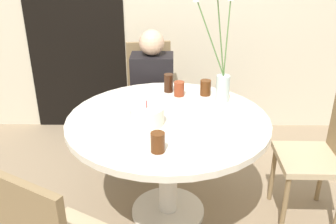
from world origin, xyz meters
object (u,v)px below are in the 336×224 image
birthday_cake (147,116)px  drink_glass_0 (179,89)px  drink_glass_3 (205,88)px  side_plate (242,134)px  drink_glass_1 (169,83)px  chair_left_flank (151,90)px  drink_glass_2 (158,142)px  person_woman (153,99)px  flower_vase (221,70)px  chair_near_front (324,148)px

birthday_cake → drink_glass_0: birthday_cake is taller
drink_glass_3 → side_plate: bearing=-75.2°
side_plate → drink_glass_3: size_ratio=1.59×
drink_glass_0 → drink_glass_1: (-0.07, 0.08, 0.01)m
chair_left_flank → side_plate: chair_left_flank is taller
drink_glass_2 → person_woman: person_woman is taller
birthday_cake → person_woman: bearing=90.7°
flower_vase → chair_left_flank: bearing=125.5°
side_plate → drink_glass_0: drink_glass_0 is taller
birthday_cake → drink_glass_3: birthday_cake is taller
chair_left_flank → person_woman: size_ratio=0.85×
drink_glass_0 → drink_glass_3: 0.18m
side_plate → chair_left_flank: bearing=115.9°
chair_left_flank → drink_glass_0: 0.70m
birthday_cake → drink_glass_0: bearing=65.9°
drink_glass_0 → drink_glass_1: 0.10m
chair_near_front → person_woman: person_woman is taller
chair_left_flank → side_plate: 1.33m
chair_left_flank → drink_glass_0: chair_left_flank is taller
flower_vase → chair_near_front: bearing=-23.9°
chair_left_flank → birthday_cake: (0.04, -1.05, 0.25)m
birthday_cake → person_woman: person_woman is taller
side_plate → drink_glass_1: drink_glass_1 is taller
side_plate → drink_glass_0: 0.67m
drink_glass_2 → drink_glass_3: 0.83m
chair_near_front → person_woman: bearing=-125.5°
flower_vase → birthday_cake: bearing=-143.6°
birthday_cake → drink_glass_0: size_ratio=1.96×
drink_glass_0 → person_woman: 0.57m
drink_glass_1 → person_woman: person_woman is taller
chair_left_flank → drink_glass_3: chair_left_flank is taller
drink_glass_2 → flower_vase: bearing=59.2°
chair_near_front → birthday_cake: (-1.11, -0.06, 0.25)m
drink_glass_1 → person_woman: (-0.14, 0.38, -0.28)m
birthday_cake → side_plate: (0.54, -0.13, -0.05)m
chair_left_flank → drink_glass_2: size_ratio=8.69×
drink_glass_1 → person_woman: size_ratio=0.12×
chair_near_front → side_plate: (-0.57, -0.20, 0.20)m
person_woman → drink_glass_2: bearing=-85.9°
chair_near_front → drink_glass_3: 0.86m
drink_glass_2 → drink_glass_3: size_ratio=0.99×
chair_left_flank → chair_near_front: (1.14, -0.99, 0.00)m
drink_glass_0 → drink_glass_1: size_ratio=0.78×
chair_left_flank → drink_glass_1: 0.62m
drink_glass_1 → drink_glass_3: (0.25, -0.06, -0.01)m
drink_glass_0 → person_woman: size_ratio=0.09×
flower_vase → drink_glass_1: bearing=152.9°
flower_vase → drink_glass_2: size_ratio=6.97×
flower_vase → drink_glass_3: size_ratio=6.88×
drink_glass_0 → flower_vase: bearing=-19.9°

